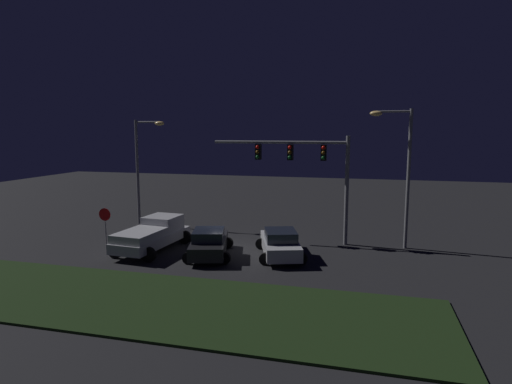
{
  "coord_description": "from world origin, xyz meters",
  "views": [
    {
      "loc": [
        7.71,
        -23.12,
        6.73
      ],
      "look_at": [
        1.37,
        1.51,
        3.14
      ],
      "focal_mm": 30.07,
      "sensor_mm": 36.0,
      "label": 1
    }
  ],
  "objects_px": {
    "pickup_truck": "(154,233)",
    "car_sedan_far": "(280,243)",
    "street_lamp_right": "(401,162)",
    "street_lamp_left": "(143,159)",
    "traffic_signal_gantry": "(306,162)",
    "car_sedan": "(209,243)",
    "stop_sign": "(105,219)"
  },
  "relations": [
    {
      "from": "pickup_truck",
      "to": "car_sedan_far",
      "type": "distance_m",
      "value": 7.3
    },
    {
      "from": "street_lamp_right",
      "to": "pickup_truck",
      "type": "bearing_deg",
      "value": -163.56
    },
    {
      "from": "street_lamp_left",
      "to": "pickup_truck",
      "type": "bearing_deg",
      "value": -57.23
    },
    {
      "from": "car_sedan_far",
      "to": "street_lamp_left",
      "type": "height_order",
      "value": "street_lamp_left"
    },
    {
      "from": "traffic_signal_gantry",
      "to": "street_lamp_right",
      "type": "height_order",
      "value": "street_lamp_right"
    },
    {
      "from": "car_sedan_far",
      "to": "street_lamp_right",
      "type": "relative_size",
      "value": 0.59
    },
    {
      "from": "pickup_truck",
      "to": "car_sedan",
      "type": "distance_m",
      "value": 3.55
    },
    {
      "from": "car_sedan_far",
      "to": "traffic_signal_gantry",
      "type": "distance_m",
      "value": 5.48
    },
    {
      "from": "car_sedan",
      "to": "street_lamp_left",
      "type": "distance_m",
      "value": 10.55
    },
    {
      "from": "car_sedan",
      "to": "street_lamp_left",
      "type": "height_order",
      "value": "street_lamp_left"
    },
    {
      "from": "pickup_truck",
      "to": "stop_sign",
      "type": "xyz_separation_m",
      "value": [
        -3.32,
        0.31,
        0.56
      ]
    },
    {
      "from": "traffic_signal_gantry",
      "to": "stop_sign",
      "type": "xyz_separation_m",
      "value": [
        -11.46,
        -3.63,
        -3.34
      ]
    },
    {
      "from": "street_lamp_right",
      "to": "stop_sign",
      "type": "xyz_separation_m",
      "value": [
        -16.86,
        -3.68,
        -3.47
      ]
    },
    {
      "from": "street_lamp_right",
      "to": "stop_sign",
      "type": "height_order",
      "value": "street_lamp_right"
    },
    {
      "from": "pickup_truck",
      "to": "car_sedan_far",
      "type": "bearing_deg",
      "value": -81.47
    },
    {
      "from": "pickup_truck",
      "to": "traffic_signal_gantry",
      "type": "relative_size",
      "value": 0.67
    },
    {
      "from": "pickup_truck",
      "to": "car_sedan_far",
      "type": "relative_size",
      "value": 1.17
    },
    {
      "from": "stop_sign",
      "to": "pickup_truck",
      "type": "bearing_deg",
      "value": -5.32
    },
    {
      "from": "pickup_truck",
      "to": "car_sedan",
      "type": "relative_size",
      "value": 1.18
    },
    {
      "from": "car_sedan",
      "to": "street_lamp_left",
      "type": "bearing_deg",
      "value": 34.04
    },
    {
      "from": "traffic_signal_gantry",
      "to": "street_lamp_right",
      "type": "distance_m",
      "value": 5.4
    },
    {
      "from": "traffic_signal_gantry",
      "to": "stop_sign",
      "type": "bearing_deg",
      "value": -162.4
    },
    {
      "from": "street_lamp_right",
      "to": "stop_sign",
      "type": "bearing_deg",
      "value": -167.68
    },
    {
      "from": "car_sedan_far",
      "to": "street_lamp_left",
      "type": "relative_size",
      "value": 0.63
    },
    {
      "from": "traffic_signal_gantry",
      "to": "car_sedan",
      "type": "bearing_deg",
      "value": -136.86
    },
    {
      "from": "pickup_truck",
      "to": "stop_sign",
      "type": "height_order",
      "value": "stop_sign"
    },
    {
      "from": "car_sedan_far",
      "to": "street_lamp_right",
      "type": "bearing_deg",
      "value": -78.57
    },
    {
      "from": "car_sedan",
      "to": "car_sedan_far",
      "type": "distance_m",
      "value": 3.86
    },
    {
      "from": "car_sedan_far",
      "to": "car_sedan",
      "type": "bearing_deg",
      "value": 84.86
    },
    {
      "from": "car_sedan_far",
      "to": "traffic_signal_gantry",
      "type": "bearing_deg",
      "value": -31.73
    },
    {
      "from": "car_sedan",
      "to": "stop_sign",
      "type": "height_order",
      "value": "stop_sign"
    },
    {
      "from": "pickup_truck",
      "to": "street_lamp_left",
      "type": "bearing_deg",
      "value": 37.59
    }
  ]
}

